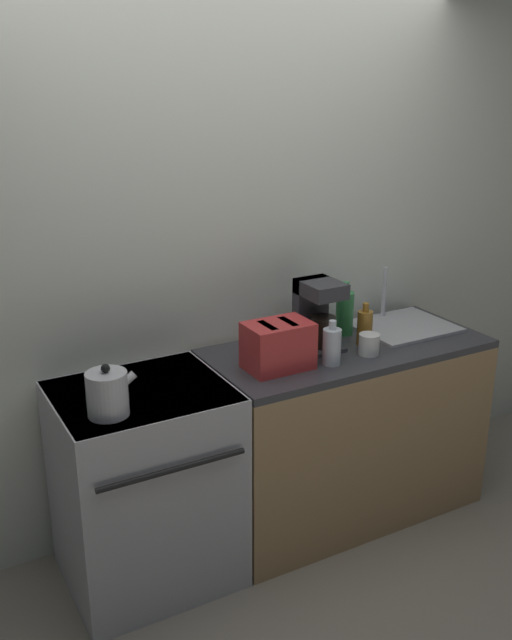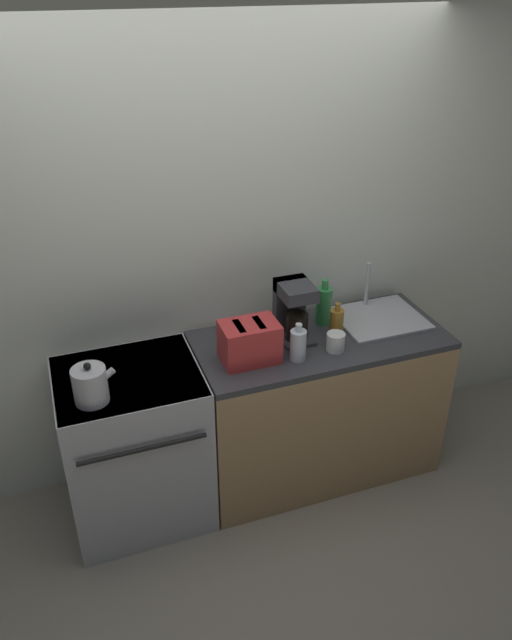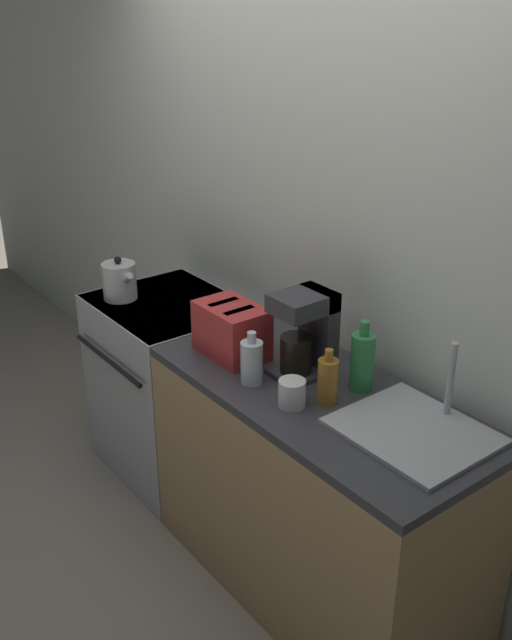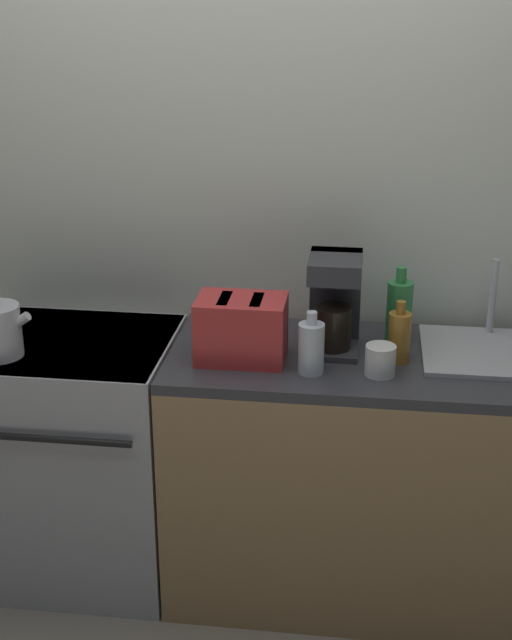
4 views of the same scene
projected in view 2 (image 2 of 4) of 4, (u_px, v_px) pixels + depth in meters
ground_plane at (255, 521)px, 3.43m from camera, size 12.00×12.00×0.00m
wall_back at (213, 257)px, 3.33m from camera, size 8.00×0.05×2.60m
stove at (135, 445)px, 3.28m from camera, size 0.72×0.64×0.91m
counter_block at (317, 404)px, 3.60m from camera, size 1.37×0.62×0.91m
kettle at (91, 385)px, 2.84m from camera, size 0.20×0.16×0.21m
toaster at (250, 342)px, 3.13m from camera, size 0.29×0.20×0.21m
coffee_maker at (293, 308)px, 3.30m from camera, size 0.17×0.22×0.33m
sink_tray at (379, 316)px, 3.54m from camera, size 0.48×0.41×0.28m
bottle_clear at (298, 344)px, 3.15m from camera, size 0.08×0.08×0.21m
bottle_green at (324, 305)px, 3.45m from camera, size 0.09×0.09×0.27m
bottle_amber at (337, 323)px, 3.33m from camera, size 0.07×0.07×0.21m
cup_white at (336, 342)px, 3.24m from camera, size 0.10×0.10×0.10m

